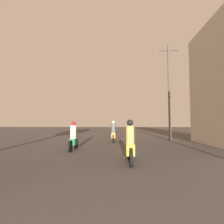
{
  "coord_description": "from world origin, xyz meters",
  "views": [
    {
      "loc": [
        0.36,
        0.34,
        1.53
      ],
      "look_at": [
        -0.39,
        18.32,
        2.61
      ],
      "focal_mm": 28.0,
      "sensor_mm": 36.0,
      "label": 1
    }
  ],
  "objects_px": {
    "motorcycle_green": "(73,139)",
    "motorcycle_orange": "(113,133)",
    "motorcycle_yellow": "(130,146)",
    "utility_pole_far": "(169,90)"
  },
  "relations": [
    {
      "from": "motorcycle_green",
      "to": "motorcycle_orange",
      "type": "height_order",
      "value": "motorcycle_orange"
    },
    {
      "from": "motorcycle_orange",
      "to": "motorcycle_yellow",
      "type": "bearing_deg",
      "value": -81.27
    },
    {
      "from": "motorcycle_yellow",
      "to": "motorcycle_orange",
      "type": "height_order",
      "value": "motorcycle_orange"
    },
    {
      "from": "motorcycle_green",
      "to": "motorcycle_orange",
      "type": "relative_size",
      "value": 0.94
    },
    {
      "from": "motorcycle_green",
      "to": "motorcycle_orange",
      "type": "bearing_deg",
      "value": 73.43
    },
    {
      "from": "motorcycle_yellow",
      "to": "utility_pole_far",
      "type": "xyz_separation_m",
      "value": [
        3.86,
        8.19,
        3.65
      ]
    },
    {
      "from": "motorcycle_green",
      "to": "utility_pole_far",
      "type": "distance_m",
      "value": 9.4
    },
    {
      "from": "utility_pole_far",
      "to": "motorcycle_yellow",
      "type": "bearing_deg",
      "value": -115.26
    },
    {
      "from": "motorcycle_yellow",
      "to": "utility_pole_far",
      "type": "distance_m",
      "value": 9.76
    },
    {
      "from": "motorcycle_yellow",
      "to": "motorcycle_orange",
      "type": "xyz_separation_m",
      "value": [
        -0.87,
        7.13,
        0.02
      ]
    }
  ]
}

